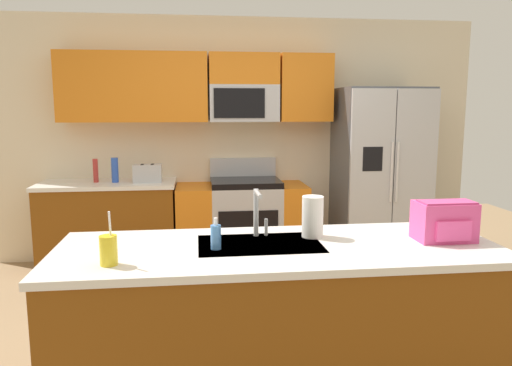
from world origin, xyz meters
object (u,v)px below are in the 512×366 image
object	(u,v)px
soap_dispenser	(216,237)
range_oven	(242,222)
bottle_blue	(115,170)
pepper_mill	(96,171)
drink_cup_yellow	(109,250)
refrigerator	(380,176)
paper_towel_roll	(313,217)
sink_faucet	(258,209)
toaster	(148,173)
backpack	(445,220)

from	to	relation	value
soap_dispenser	range_oven	bearing A→B (deg)	81.55
bottle_blue	soap_dispenser	distance (m)	2.63
range_oven	pepper_mill	xyz separation A→B (m)	(-1.48, -0.00, 0.57)
bottle_blue	drink_cup_yellow	bearing A→B (deg)	-81.65
refrigerator	paper_towel_roll	xyz separation A→B (m)	(-1.28, -2.24, 0.09)
sink_faucet	paper_towel_roll	bearing A→B (deg)	-5.90
refrigerator	toaster	xyz separation A→B (m)	(-2.43, 0.02, 0.07)
bottle_blue	range_oven	bearing A→B (deg)	1.10
paper_towel_roll	pepper_mill	bearing A→B (deg)	125.96
range_oven	bottle_blue	size ratio (longest dim) A/B	5.48
pepper_mill	bottle_blue	bearing A→B (deg)	-6.51
soap_dispenser	paper_towel_roll	xyz separation A→B (m)	(0.57, 0.18, 0.05)
range_oven	backpack	size ratio (longest dim) A/B	4.25
soap_dispenser	paper_towel_roll	world-z (taller)	paper_towel_roll
toaster	drink_cup_yellow	size ratio (longest dim) A/B	1.06
refrigerator	drink_cup_yellow	bearing A→B (deg)	-132.00
toaster	bottle_blue	world-z (taller)	bottle_blue
sink_faucet	backpack	bearing A→B (deg)	-10.83
bottle_blue	soap_dispenser	xyz separation A→B (m)	(0.91, -2.47, -0.06)
toaster	bottle_blue	size ratio (longest dim) A/B	1.13
drink_cup_yellow	backpack	distance (m)	1.83
pepper_mill	drink_cup_yellow	xyz separation A→B (m)	(0.59, -2.70, -0.04)
toaster	sink_faucet	bearing A→B (deg)	-69.34
soap_dispenser	paper_towel_roll	size ratio (longest dim) A/B	0.71
backpack	drink_cup_yellow	bearing A→B (deg)	-173.07
range_oven	paper_towel_roll	world-z (taller)	paper_towel_roll
range_oven	pepper_mill	world-z (taller)	pepper_mill
drink_cup_yellow	soap_dispenser	distance (m)	0.56
range_oven	backpack	xyz separation A→B (m)	(0.92, -2.48, 0.57)
drink_cup_yellow	paper_towel_roll	size ratio (longest dim) A/B	1.10
refrigerator	backpack	bearing A→B (deg)	-102.92
bottle_blue	sink_faucet	world-z (taller)	sink_faucet
sink_faucet	toaster	bearing A→B (deg)	110.66
toaster	bottle_blue	xyz separation A→B (m)	(-0.32, 0.03, 0.03)
drink_cup_yellow	range_oven	bearing A→B (deg)	71.75
toaster	drink_cup_yellow	distance (m)	2.65
range_oven	drink_cup_yellow	world-z (taller)	drink_cup_yellow
range_oven	drink_cup_yellow	xyz separation A→B (m)	(-0.89, -2.70, 0.53)
range_oven	paper_towel_roll	distance (m)	2.39
paper_towel_roll	toaster	bearing A→B (deg)	117.13
range_oven	sink_faucet	world-z (taller)	sink_faucet
range_oven	soap_dispenser	xyz separation A→B (m)	(-0.37, -2.49, 0.53)
toaster	soap_dispenser	distance (m)	2.51
paper_towel_roll	range_oven	bearing A→B (deg)	94.93
toaster	soap_dispenser	size ratio (longest dim) A/B	1.65
pepper_mill	paper_towel_roll	distance (m)	2.86
bottle_blue	paper_towel_roll	distance (m)	2.73
soap_dispenser	refrigerator	bearing A→B (deg)	52.68
range_oven	bottle_blue	world-z (taller)	bottle_blue
toaster	paper_towel_roll	world-z (taller)	paper_towel_roll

